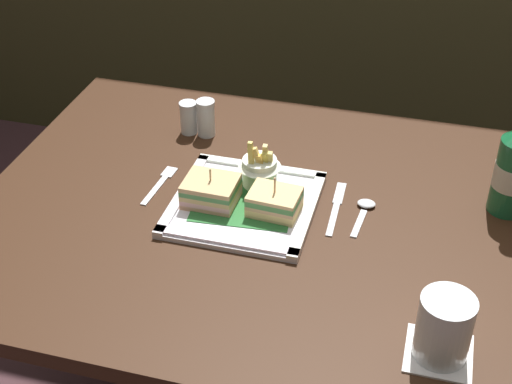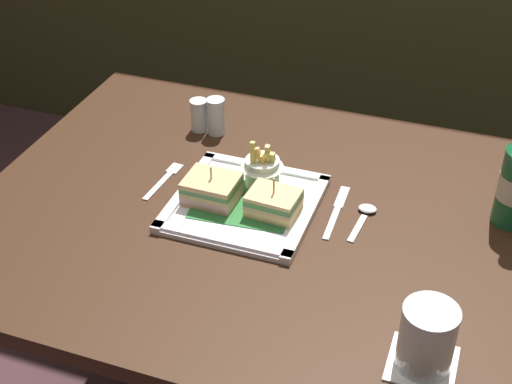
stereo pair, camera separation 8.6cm
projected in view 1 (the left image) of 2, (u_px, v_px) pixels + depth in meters
The scene contains 12 objects.
dining_table at pixel (267, 273), 1.49m from camera, with size 1.12×0.86×0.75m.
square_plate at pixel (245, 204), 1.40m from camera, with size 0.27×0.27×0.02m.
sandwich_half_left at pixel (211, 191), 1.39m from camera, with size 0.10×0.08×0.07m.
sandwich_half_right at pixel (274, 202), 1.36m from camera, with size 0.10×0.08×0.08m.
fries_cup at pixel (260, 167), 1.43m from camera, with size 0.08×0.08×0.10m.
drink_coaster at pixel (439, 354), 1.10m from camera, with size 0.10×0.10×0.00m, color white.
water_glass at pixel (443, 331), 1.08m from camera, with size 0.08×0.08×0.11m.
fork at pixel (161, 183), 1.47m from camera, with size 0.03×0.14×0.00m.
knife at pixel (336, 206), 1.41m from camera, with size 0.02×0.17×0.00m.
spoon at pixel (365, 208), 1.40m from camera, with size 0.04×0.12×0.01m.
salt_shaker at pixel (189, 119), 1.62m from camera, with size 0.04×0.04×0.07m.
pepper_shaker at pixel (206, 120), 1.60m from camera, with size 0.04×0.04×0.08m.
Camera 1 is at (0.27, -1.08, 1.59)m, focal length 51.64 mm.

